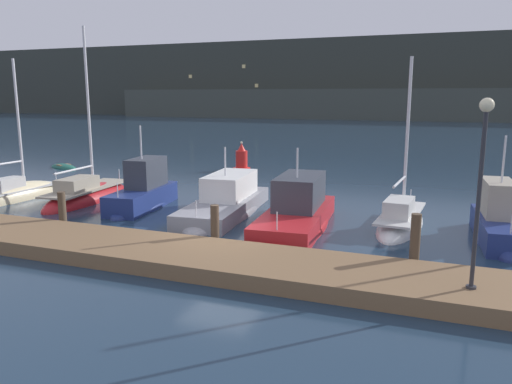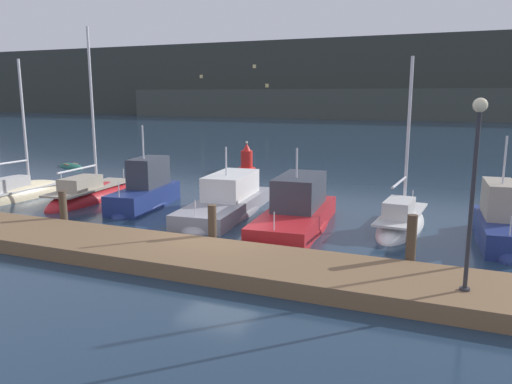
{
  "view_description": "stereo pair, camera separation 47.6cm",
  "coord_description": "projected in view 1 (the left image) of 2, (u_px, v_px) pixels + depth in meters",
  "views": [
    {
      "loc": [
        6.82,
        -14.67,
        4.92
      ],
      "look_at": [
        0.0,
        3.23,
        1.2
      ],
      "focal_mm": 35.0,
      "sensor_mm": 36.0,
      "label": 1
    },
    {
      "loc": [
        7.26,
        -14.5,
        4.92
      ],
      "look_at": [
        0.0,
        3.23,
        1.2
      ],
      "focal_mm": 35.0,
      "sensor_mm": 36.0,
      "label": 2
    }
  ],
  "objects": [
    {
      "name": "ground_plane",
      "position": [
        222.0,
        244.0,
        16.78
      ],
      "size": [
        400.0,
        400.0,
        0.0
      ],
      "primitive_type": "plane",
      "color": "#1E3347"
    },
    {
      "name": "hillside_backdrop",
      "position": [
        420.0,
        81.0,
        106.84
      ],
      "size": [
        240.0,
        23.0,
        16.99
      ],
      "color": "#333833",
      "rests_on": "ground"
    },
    {
      "name": "dock",
      "position": [
        191.0,
        257.0,
        14.75
      ],
      "size": [
        34.18,
        2.8,
        0.45
      ],
      "primitive_type": "cube",
      "color": "brown",
      "rests_on": "ground"
    },
    {
      "name": "motorboat_berth_3",
      "position": [
        143.0,
        198.0,
        22.17
      ],
      "size": [
        2.17,
        5.09,
        4.14
      ],
      "color": "navy",
      "rests_on": "ground"
    },
    {
      "name": "channel_buoy",
      "position": [
        242.0,
        160.0,
        33.2
      ],
      "size": [
        1.17,
        1.17,
        1.93
      ],
      "color": "red",
      "rests_on": "ground"
    },
    {
      "name": "motorboat_berth_7",
      "position": [
        497.0,
        231.0,
        17.17
      ],
      "size": [
        1.74,
        5.06,
        4.29
      ],
      "color": "navy",
      "rests_on": "ground"
    },
    {
      "name": "dock_lamppost",
      "position": [
        482.0,
        165.0,
        11.2
      ],
      "size": [
        0.32,
        0.32,
        4.42
      ],
      "color": "#2D2D33",
      "rests_on": "dock"
    },
    {
      "name": "motorboat_berth_4",
      "position": [
        225.0,
        208.0,
        21.11
      ],
      "size": [
        2.96,
        7.55,
        3.46
      ],
      "color": "gray",
      "rests_on": "ground"
    },
    {
      "name": "sailboat_berth_2",
      "position": [
        87.0,
        198.0,
        23.7
      ],
      "size": [
        2.34,
        6.33,
        8.77
      ],
      "color": "red",
      "rests_on": "ground"
    },
    {
      "name": "motorboat_berth_5",
      "position": [
        296.0,
        219.0,
        18.9
      ],
      "size": [
        2.79,
        7.1,
        3.61
      ],
      "color": "red",
      "rests_on": "ground"
    },
    {
      "name": "mooring_pile_1",
      "position": [
        62.0,
        211.0,
        18.33
      ],
      "size": [
        0.28,
        0.28,
        1.46
      ],
      "primitive_type": "cylinder",
      "color": "#4C3D2D",
      "rests_on": "ground"
    },
    {
      "name": "rowboat_adrift",
      "position": [
        64.0,
        168.0,
        34.34
      ],
      "size": [
        3.09,
        2.03,
        0.56
      ],
      "color": "#195647",
      "rests_on": "ground"
    },
    {
      "name": "sailboat_berth_6",
      "position": [
        400.0,
        224.0,
        18.93
      ],
      "size": [
        1.88,
        5.38,
        6.9
      ],
      "color": "white",
      "rests_on": "ground"
    },
    {
      "name": "mooring_pile_3",
      "position": [
        415.0,
        243.0,
        13.98
      ],
      "size": [
        0.28,
        0.28,
        1.69
      ],
      "primitive_type": "cylinder",
      "color": "#4C3D2D",
      "rests_on": "ground"
    },
    {
      "name": "mooring_pile_2",
      "position": [
        215.0,
        227.0,
        16.17
      ],
      "size": [
        0.28,
        0.28,
        1.45
      ],
      "primitive_type": "cylinder",
      "color": "#4C3D2D",
      "rests_on": "ground"
    },
    {
      "name": "sailboat_berth_1",
      "position": [
        17.0,
        198.0,
        23.9
      ],
      "size": [
        1.45,
        5.5,
        7.42
      ],
      "color": "beige",
      "rests_on": "ground"
    }
  ]
}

